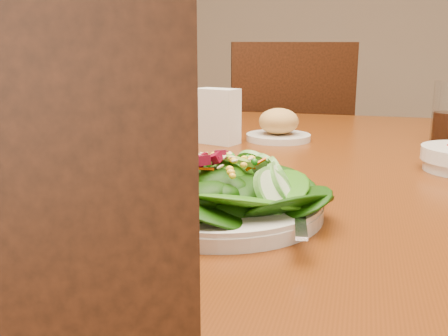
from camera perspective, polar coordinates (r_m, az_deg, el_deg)
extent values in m
cube|color=#56240A|center=(0.95, 6.64, -0.24)|extent=(0.90, 1.40, 0.04)
cylinder|color=#321508|center=(1.74, -3.15, -6.64)|extent=(0.07, 0.07, 0.71)
cylinder|color=#321508|center=(1.68, 23.29, -8.56)|extent=(0.07, 0.07, 0.71)
cube|color=#321508|center=(2.00, 6.25, -0.85)|extent=(0.58, 0.58, 0.04)
cylinder|color=#321508|center=(2.30, 9.86, -5.39)|extent=(0.04, 0.04, 0.44)
cylinder|color=#321508|center=(2.23, 0.19, -5.77)|extent=(0.04, 0.04, 0.44)
cylinder|color=#321508|center=(1.95, 12.85, -8.98)|extent=(0.04, 0.04, 0.44)
cylinder|color=#321508|center=(1.87, 1.38, -9.65)|extent=(0.04, 0.04, 0.44)
cube|color=#321508|center=(1.75, 7.89, 5.96)|extent=(0.41, 0.18, 0.49)
cylinder|color=beige|center=(0.63, -0.49, -4.57)|extent=(0.26, 0.26, 0.02)
ellipsoid|color=black|center=(0.62, -0.50, -2.15)|extent=(0.17, 0.17, 0.04)
cube|color=silver|center=(0.57, 9.22, -5.14)|extent=(0.05, 0.18, 0.01)
cylinder|color=beige|center=(1.14, 6.22, 3.52)|extent=(0.15, 0.15, 0.01)
ellipsoid|color=#B28848|center=(1.14, 6.27, 5.36)|extent=(0.09, 0.09, 0.06)
cube|color=white|center=(1.09, -0.75, 5.94)|extent=(0.10, 0.08, 0.12)
cube|color=white|center=(1.09, -0.75, 6.42)|extent=(0.09, 0.06, 0.10)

